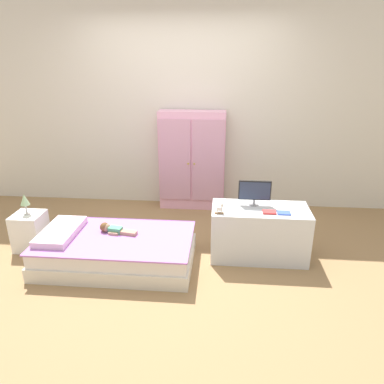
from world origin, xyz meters
TOP-DOWN VIEW (x-y plane):
  - ground_plane at (0.00, 0.00)m, footprint 10.00×10.00m
  - back_wall at (0.00, 1.57)m, footprint 6.40×0.05m
  - bed at (-0.49, -0.11)m, footprint 1.52×0.86m
  - pillow at (-1.05, -0.11)m, footprint 0.32×0.62m
  - doll at (-0.55, -0.02)m, footprint 0.39×0.15m
  - nightstand at (-1.50, 0.10)m, footprint 0.30×0.30m
  - table_lamp at (-1.50, 0.10)m, footprint 0.09×0.09m
  - wardrobe at (0.14, 1.40)m, footprint 0.87×0.28m
  - tv_stand at (0.94, 0.15)m, footprint 0.97×0.47m
  - tv_monitor at (0.88, 0.23)m, footprint 0.33×0.10m
  - rocking_horse_toy at (0.53, -0.01)m, footprint 0.09×0.04m
  - book_red at (1.01, 0.05)m, footprint 0.13×0.09m
  - book_blue at (1.15, 0.05)m, footprint 0.13×0.09m

SIDE VIEW (x-z plane):
  - ground_plane at x=0.00m, z-range -0.02..0.00m
  - bed at x=-0.49m, z-range 0.00..0.30m
  - nightstand at x=-1.50m, z-range 0.00..0.40m
  - tv_stand at x=0.94m, z-range 0.00..0.54m
  - pillow at x=-1.05m, z-range 0.30..0.36m
  - doll at x=-0.55m, z-range 0.29..0.38m
  - book_blue at x=1.15m, z-range 0.54..0.55m
  - book_red at x=1.01m, z-range 0.54..0.56m
  - table_lamp at x=-1.50m, z-range 0.45..0.67m
  - rocking_horse_toy at x=0.53m, z-range 0.53..0.64m
  - wardrobe at x=0.14m, z-range 0.00..1.32m
  - tv_monitor at x=0.88m, z-range 0.56..0.82m
  - back_wall at x=0.00m, z-range 0.00..2.70m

